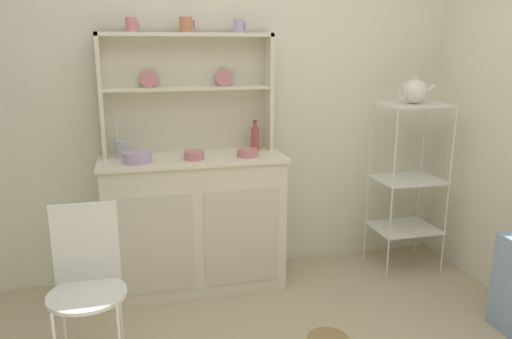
{
  "coord_description": "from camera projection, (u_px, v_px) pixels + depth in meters",
  "views": [
    {
      "loc": [
        -0.63,
        -1.63,
        1.56
      ],
      "look_at": [
        0.07,
        1.12,
        0.84
      ],
      "focal_mm": 34.14,
      "sensor_mm": 36.0,
      "label": 1
    }
  ],
  "objects": [
    {
      "name": "bowl_mixing_large",
      "position": [
        137.0,
        157.0,
        2.91
      ],
      "size": [
        0.17,
        0.17,
        0.06
      ],
      "primitive_type": "cylinder",
      "color": "#B79ECC",
      "rests_on": "hutch_cabinet"
    },
    {
      "name": "porcelain_teapot",
      "position": [
        414.0,
        91.0,
        3.25
      ],
      "size": [
        0.26,
        0.16,
        0.19
      ],
      "color": "white",
      "rests_on": "bakers_rack"
    },
    {
      "name": "bowl_floral_medium",
      "position": [
        194.0,
        155.0,
        2.99
      ],
      "size": [
        0.12,
        0.12,
        0.05
      ],
      "primitive_type": "cylinder",
      "color": "#D17A84",
      "rests_on": "hutch_cabinet"
    },
    {
      "name": "hutch_shelf_unit",
      "position": [
        187.0,
        84.0,
        3.11
      ],
      "size": [
        1.08,
        0.18,
        0.76
      ],
      "color": "beige",
      "rests_on": "hutch_cabinet"
    },
    {
      "name": "bowl_cream_small",
      "position": [
        247.0,
        153.0,
        3.07
      ],
      "size": [
        0.13,
        0.13,
        0.05
      ],
      "primitive_type": "cylinder",
      "color": "#D17A84",
      "rests_on": "hutch_cabinet"
    },
    {
      "name": "wire_chair",
      "position": [
        87.0,
        276.0,
        2.28
      ],
      "size": [
        0.36,
        0.36,
        0.85
      ],
      "rotation": [
        0.0,
        0.0,
        -0.44
      ],
      "color": "white",
      "rests_on": "ground"
    },
    {
      "name": "cup_rose_0",
      "position": [
        131.0,
        25.0,
        2.91
      ],
      "size": [
        0.08,
        0.07,
        0.09
      ],
      "color": "#D17A84",
      "rests_on": "hutch_shelf_unit"
    },
    {
      "name": "jam_bottle",
      "position": [
        255.0,
        138.0,
        3.23
      ],
      "size": [
        0.05,
        0.05,
        0.2
      ],
      "color": "#B74C47",
      "rests_on": "hutch_cabinet"
    },
    {
      "name": "bakers_rack",
      "position": [
        408.0,
        170.0,
        3.38
      ],
      "size": [
        0.44,
        0.36,
        1.19
      ],
      "color": "silver",
      "rests_on": "ground"
    },
    {
      "name": "cup_terracotta_1",
      "position": [
        186.0,
        25.0,
        2.98
      ],
      "size": [
        0.1,
        0.08,
        0.09
      ],
      "color": "#C67556",
      "rests_on": "hutch_shelf_unit"
    },
    {
      "name": "utensil_jar",
      "position": [
        122.0,
        149.0,
        3.02
      ],
      "size": [
        0.08,
        0.08,
        0.24
      ],
      "color": "#B2B7C6",
      "rests_on": "hutch_cabinet"
    },
    {
      "name": "wall_back",
      "position": [
        227.0,
        94.0,
        3.28
      ],
      "size": [
        3.84,
        0.05,
        2.5
      ],
      "primitive_type": "cube",
      "color": "silver",
      "rests_on": "ground"
    },
    {
      "name": "cup_lilac_2",
      "position": [
        239.0,
        26.0,
        3.06
      ],
      "size": [
        0.08,
        0.06,
        0.08
      ],
      "color": "#B79ECC",
      "rests_on": "hutch_shelf_unit"
    },
    {
      "name": "hutch_cabinet",
      "position": [
        195.0,
        221.0,
        3.17
      ],
      "size": [
        1.16,
        0.45,
        0.89
      ],
      "color": "silver",
      "rests_on": "ground"
    }
  ]
}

